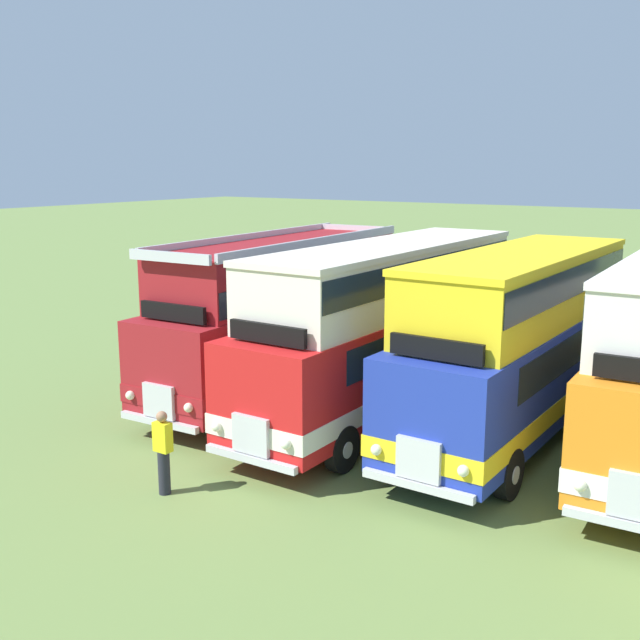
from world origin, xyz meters
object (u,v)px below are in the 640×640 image
bus_first_in_row (282,311)px  bus_third_in_row (518,338)px  marshal_person (163,452)px  bus_second_in_row (388,321)px

bus_first_in_row → bus_third_in_row: bearing=-0.1°
bus_first_in_row → marshal_person: bus_first_in_row is taller
bus_first_in_row → marshal_person: size_ratio=5.97×
bus_first_in_row → marshal_person: (2.19, -7.00, -1.47)m
bus_second_in_row → marshal_person: bearing=-100.3°
bus_third_in_row → bus_second_in_row: bearing=-179.1°
bus_first_in_row → bus_third_in_row: (6.91, -0.01, 0.11)m
bus_first_in_row → bus_second_in_row: (3.46, -0.07, 0.12)m
bus_first_in_row → bus_third_in_row: bus_first_in_row is taller
marshal_person → bus_third_in_row: bearing=56.0°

